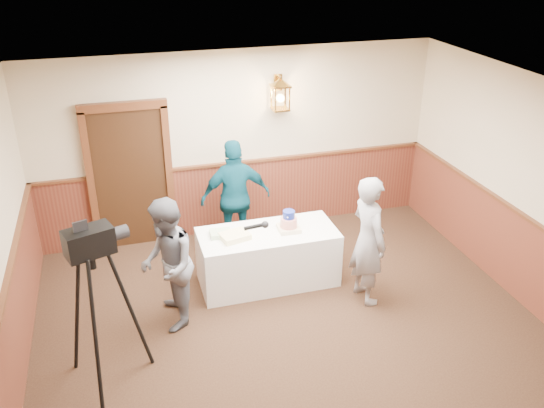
% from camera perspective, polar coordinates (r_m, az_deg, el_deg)
% --- Properties ---
extents(ground, '(7.00, 7.00, 0.00)m').
position_cam_1_polar(ground, '(6.42, 4.33, -16.64)').
color(ground, black).
rests_on(ground, ground).
extents(room_shell, '(6.02, 7.02, 2.81)m').
position_cam_1_polar(room_shell, '(5.86, 2.81, -2.81)').
color(room_shell, '#C4B893').
rests_on(room_shell, ground).
extents(display_table, '(1.80, 0.80, 0.75)m').
position_cam_1_polar(display_table, '(7.65, -0.42, -5.27)').
color(display_table, white).
rests_on(display_table, ground).
extents(tiered_cake, '(0.28, 0.28, 0.28)m').
position_cam_1_polar(tiered_cake, '(7.46, 1.66, -1.86)').
color(tiered_cake, beige).
rests_on(tiered_cake, display_table).
extents(sheet_cake_yellow, '(0.41, 0.35, 0.07)m').
position_cam_1_polar(sheet_cake_yellow, '(7.31, -3.71, -3.19)').
color(sheet_cake_yellow, '#FFE398').
rests_on(sheet_cake_yellow, display_table).
extents(sheet_cake_green, '(0.28, 0.23, 0.06)m').
position_cam_1_polar(sheet_cake_green, '(7.39, -5.12, -2.93)').
color(sheet_cake_green, '#A2CE91').
rests_on(sheet_cake_green, display_table).
extents(interviewer, '(1.48, 0.83, 1.62)m').
position_cam_1_polar(interviewer, '(6.76, -10.31, -5.96)').
color(interviewer, '#585A62').
rests_on(interviewer, ground).
extents(baker, '(0.48, 0.66, 1.69)m').
position_cam_1_polar(baker, '(7.18, 9.52, -3.56)').
color(baker, gray).
rests_on(baker, ground).
extents(assistant_p, '(1.01, 0.43, 1.71)m').
position_cam_1_polar(assistant_p, '(8.17, -3.62, 0.65)').
color(assistant_p, '#0B4253').
rests_on(assistant_p, ground).
extents(tv_camera_rig, '(0.71, 0.66, 1.82)m').
position_cam_1_polar(tv_camera_rig, '(6.08, -16.57, -10.73)').
color(tv_camera_rig, black).
rests_on(tv_camera_rig, ground).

